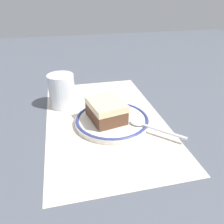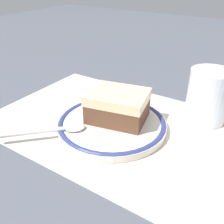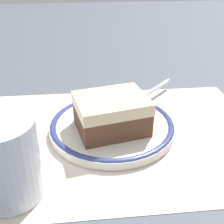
{
  "view_description": "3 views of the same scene",
  "coord_description": "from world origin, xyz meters",
  "px_view_note": "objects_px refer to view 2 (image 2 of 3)",
  "views": [
    {
      "loc": [
        0.51,
        -0.1,
        0.31
      ],
      "look_at": [
        0.03,
        0.01,
        0.03
      ],
      "focal_mm": 36.06,
      "sensor_mm": 36.0,
      "label": 1
    },
    {
      "loc": [
        -0.18,
        0.34,
        0.25
      ],
      "look_at": [
        0.03,
        0.01,
        0.03
      ],
      "focal_mm": 41.31,
      "sensor_mm": 36.0,
      "label": 2
    },
    {
      "loc": [
        -0.01,
        -0.36,
        0.25
      ],
      "look_at": [
        0.03,
        0.01,
        0.03
      ],
      "focal_mm": 46.52,
      "sensor_mm": 36.0,
      "label": 3
    }
  ],
  "objects_px": {
    "spoon": "(55,130)",
    "cup": "(208,99)",
    "plate": "(112,124)",
    "napkin": "(213,148)",
    "cake_slice": "(117,106)"
  },
  "relations": [
    {
      "from": "spoon",
      "to": "cup",
      "type": "xyz_separation_m",
      "value": [
        -0.19,
        -0.2,
        0.03
      ]
    },
    {
      "from": "plate",
      "to": "napkin",
      "type": "relative_size",
      "value": 1.66
    },
    {
      "from": "plate",
      "to": "napkin",
      "type": "bearing_deg",
      "value": -167.43
    },
    {
      "from": "cup",
      "to": "spoon",
      "type": "bearing_deg",
      "value": 45.78
    },
    {
      "from": "plate",
      "to": "cup",
      "type": "distance_m",
      "value": 0.18
    },
    {
      "from": "cake_slice",
      "to": "spoon",
      "type": "bearing_deg",
      "value": 54.41
    },
    {
      "from": "plate",
      "to": "napkin",
      "type": "distance_m",
      "value": 0.17
    },
    {
      "from": "spoon",
      "to": "cup",
      "type": "relative_size",
      "value": 1.18
    },
    {
      "from": "cake_slice",
      "to": "napkin",
      "type": "bearing_deg",
      "value": -171.87
    },
    {
      "from": "plate",
      "to": "napkin",
      "type": "xyz_separation_m",
      "value": [
        -0.17,
        -0.04,
        -0.01
      ]
    },
    {
      "from": "cake_slice",
      "to": "cup",
      "type": "xyz_separation_m",
      "value": [
        -0.13,
        -0.11,
        0.0
      ]
    },
    {
      "from": "cup",
      "to": "plate",
      "type": "bearing_deg",
      "value": 42.92
    },
    {
      "from": "cake_slice",
      "to": "cup",
      "type": "distance_m",
      "value": 0.16
    },
    {
      "from": "plate",
      "to": "spoon",
      "type": "xyz_separation_m",
      "value": [
        0.06,
        0.08,
        0.01
      ]
    },
    {
      "from": "plate",
      "to": "cup",
      "type": "xyz_separation_m",
      "value": [
        -0.13,
        -0.12,
        0.03
      ]
    }
  ]
}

